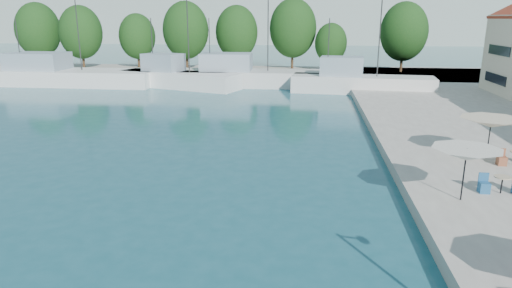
# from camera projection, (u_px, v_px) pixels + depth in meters

# --- Properties ---
(quay_far) EXTENTS (90.00, 16.00, 0.60)m
(quay_far) POSITION_uv_depth(u_px,v_px,m) (240.00, 74.00, 63.41)
(quay_far) COLOR #9F9990
(quay_far) RESTS_ON ground
(hill_west) EXTENTS (180.00, 40.00, 16.00)m
(hill_west) POSITION_uv_depth(u_px,v_px,m) (217.00, 17.00, 152.80)
(hill_west) COLOR #98A69D
(hill_west) RESTS_ON ground
(hill_east) EXTENTS (140.00, 40.00, 12.00)m
(hill_east) POSITION_uv_depth(u_px,v_px,m) (418.00, 23.00, 164.58)
(hill_east) COLOR #98A69D
(hill_east) RESTS_ON ground
(trawler_01) EXTENTS (22.13, 5.94, 10.20)m
(trawler_01) POSITION_uv_depth(u_px,v_px,m) (61.00, 76.00, 54.91)
(trawler_01) COLOR white
(trawler_01) RESTS_ON ground
(trawler_02) EXTENTS (14.96, 8.43, 10.20)m
(trawler_02) POSITION_uv_depth(u_px,v_px,m) (177.00, 78.00, 52.85)
(trawler_02) COLOR white
(trawler_02) RESTS_ON ground
(trawler_03) EXTENTS (19.76, 5.74, 10.20)m
(trawler_03) POSITION_uv_depth(u_px,v_px,m) (247.00, 77.00, 54.02)
(trawler_03) COLOR silver
(trawler_03) RESTS_ON ground
(trawler_04) EXTENTS (15.26, 5.29, 10.20)m
(trawler_04) POSITION_uv_depth(u_px,v_px,m) (358.00, 83.00, 49.11)
(trawler_04) COLOR silver
(trawler_04) RESTS_ON ground
(tree_01) EXTENTS (6.39, 6.39, 9.46)m
(tree_01) POSITION_uv_depth(u_px,v_px,m) (38.00, 30.00, 67.51)
(tree_01) COLOR #3F2B19
(tree_01) RESTS_ON quay_far
(tree_02) EXTENTS (6.08, 6.08, 8.99)m
(tree_02) POSITION_uv_depth(u_px,v_px,m) (81.00, 32.00, 65.71)
(tree_02) COLOR #3F2B19
(tree_02) RESTS_ON quay_far
(tree_03) EXTENTS (5.33, 5.33, 7.88)m
(tree_03) POSITION_uv_depth(u_px,v_px,m) (137.00, 36.00, 67.51)
(tree_03) COLOR #3F2B19
(tree_03) RESTS_ON quay_far
(tree_04) EXTENTS (6.44, 6.44, 9.53)m
(tree_04) POSITION_uv_depth(u_px,v_px,m) (186.00, 30.00, 64.40)
(tree_04) COLOR #3F2B19
(tree_04) RESTS_ON quay_far
(tree_05) EXTENTS (6.08, 6.08, 9.00)m
(tree_05) POSITION_uv_depth(u_px,v_px,m) (237.00, 32.00, 65.68)
(tree_05) COLOR #3F2B19
(tree_05) RESTS_ON quay_far
(tree_06) EXTENTS (6.72, 6.72, 9.95)m
(tree_06) POSITION_uv_depth(u_px,v_px,m) (293.00, 28.00, 65.54)
(tree_06) COLOR #3F2B19
(tree_06) RESTS_ON quay_far
(tree_07) EXTENTS (4.44, 4.44, 6.57)m
(tree_07) POSITION_uv_depth(u_px,v_px,m) (331.00, 43.00, 63.46)
(tree_07) COLOR #3F2B19
(tree_07) RESTS_ON quay_far
(tree_08) EXTENTS (6.33, 6.33, 9.37)m
(tree_08) POSITION_uv_depth(u_px,v_px,m) (404.00, 32.00, 61.51)
(tree_08) COLOR #3F2B19
(tree_08) RESTS_ON quay_far
(umbrella_white) EXTENTS (2.80, 2.80, 2.22)m
(umbrella_white) POSITION_uv_depth(u_px,v_px,m) (466.00, 154.00, 18.28)
(umbrella_white) COLOR black
(umbrella_white) RESTS_ON quay_right
(umbrella_cream) EXTENTS (3.19, 3.19, 2.19)m
(umbrella_cream) POSITION_uv_depth(u_px,v_px,m) (491.00, 123.00, 23.85)
(umbrella_cream) COLOR black
(umbrella_cream) RESTS_ON quay_right
(cafe_table_02) EXTENTS (1.82, 0.70, 0.76)m
(cafe_table_02) POSITION_uv_depth(u_px,v_px,m) (501.00, 187.00, 19.43)
(cafe_table_02) COLOR black
(cafe_table_02) RESTS_ON quay_right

